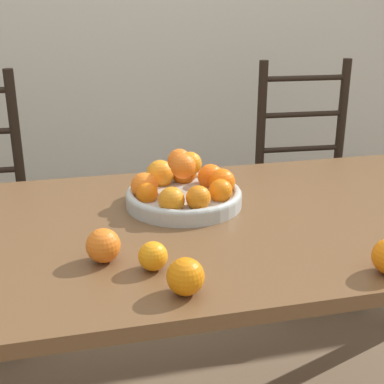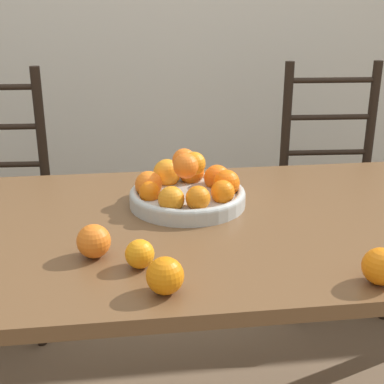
% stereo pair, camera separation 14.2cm
% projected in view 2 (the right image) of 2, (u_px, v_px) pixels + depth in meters
% --- Properties ---
extents(dining_table, '(1.94, 0.88, 0.73)m').
position_uv_depth(dining_table, '(219.00, 248.00, 1.46)').
color(dining_table, brown).
rests_on(dining_table, ground_plane).
extents(fruit_bowl, '(0.33, 0.33, 0.16)m').
position_uv_depth(fruit_bowl, '(188.00, 189.00, 1.53)').
color(fruit_bowl, '#B2B7B2').
rests_on(fruit_bowl, dining_table).
extents(orange_loose_0, '(0.07, 0.07, 0.07)m').
position_uv_depth(orange_loose_0, '(140.00, 254.00, 1.17)').
color(orange_loose_0, orange).
rests_on(orange_loose_0, dining_table).
extents(orange_loose_1, '(0.08, 0.08, 0.08)m').
position_uv_depth(orange_loose_1, '(94.00, 241.00, 1.22)').
color(orange_loose_1, orange).
rests_on(orange_loose_1, dining_table).
extents(orange_loose_2, '(0.08, 0.08, 0.08)m').
position_uv_depth(orange_loose_2, '(165.00, 276.00, 1.07)').
color(orange_loose_2, orange).
rests_on(orange_loose_2, dining_table).
extents(orange_loose_3, '(0.08, 0.08, 0.08)m').
position_uv_depth(orange_loose_3, '(381.00, 266.00, 1.11)').
color(orange_loose_3, orange).
rests_on(orange_loose_3, dining_table).
extents(chair_right, '(0.44, 0.43, 1.03)m').
position_uv_depth(chair_right, '(333.00, 195.00, 2.31)').
color(chair_right, black).
rests_on(chair_right, ground_plane).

